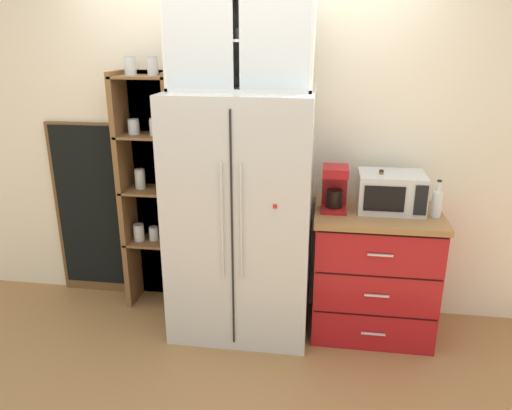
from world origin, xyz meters
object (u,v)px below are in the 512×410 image
Objects in this scene: refrigerator at (242,216)px; chalkboard_menu at (91,210)px; mug_navy at (378,204)px; bottle_amber at (380,193)px; coffee_maker at (335,188)px; bottle_clear at (437,201)px; microwave at (391,192)px.

refrigerator is 1.34m from chalkboard_menu.
mug_navy is 0.40× the size of bottle_amber.
refrigerator is 1.20× the size of chalkboard_menu.
refrigerator is at bearing -14.29° from chalkboard_menu.
bottle_amber is (-0.00, -0.02, 0.09)m from mug_navy.
mug_navy is 0.09m from bottle_amber.
chalkboard_menu is at bearing 173.73° from bottle_amber.
coffee_maker is at bearing -7.72° from chalkboard_menu.
mug_navy is at bearing 85.35° from bottle_amber.
coffee_maker is at bearing -176.90° from bottle_amber.
coffee_maker is 0.33m from mug_navy.
mug_navy is at bearing 6.71° from refrigerator.
bottle_clear is 0.18× the size of chalkboard_menu.
microwave is at bearing 6.34° from coffee_maker.
bottle_clear is (0.66, -0.05, -0.05)m from coffee_maker.
refrigerator is 6.80× the size of bottle_clear.
mug_navy is at bearing 7.74° from coffee_maker.
refrigerator is 3.88× the size of microwave.
microwave is at bearing 162.53° from bottle_clear.
chalkboard_menu is at bearing 173.20° from bottle_clear.
bottle_clear is (0.36, -0.09, 0.07)m from mug_navy.
bottle_clear is (0.29, -0.09, -0.02)m from microwave.
coffee_maker is at bearing 6.21° from refrigerator.
bottle_clear reaches higher than mug_navy.
mug_navy is at bearing -5.63° from chalkboard_menu.
refrigerator reaches higher than bottle_clear.
refrigerator is 0.67m from coffee_maker.
coffee_maker is 2.67× the size of mug_navy.
bottle_amber is at bearing -161.47° from microwave.
chalkboard_menu is (-1.92, 0.26, -0.35)m from coffee_maker.
mug_navy is 2.25m from chalkboard_menu.
chalkboard_menu is at bearing 174.37° from mug_navy.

